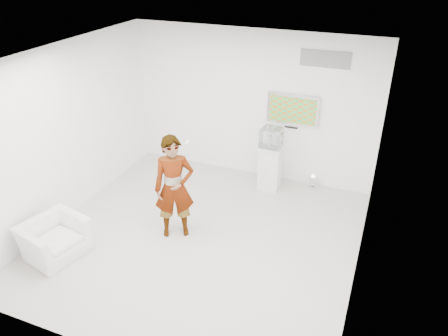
% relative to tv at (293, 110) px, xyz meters
% --- Properties ---
extents(room, '(5.01, 5.01, 3.00)m').
position_rel_tv_xyz_m(room, '(-0.85, -2.45, -0.05)').
color(room, beige).
rests_on(room, ground).
extents(tv, '(1.00, 0.08, 0.60)m').
position_rel_tv_xyz_m(tv, '(0.00, 0.00, 0.00)').
color(tv, '#B7B8BC').
rests_on(tv, room).
extents(logo_decal, '(0.90, 0.02, 0.30)m').
position_rel_tv_xyz_m(logo_decal, '(0.50, 0.04, 1.00)').
color(logo_decal, slate).
rests_on(logo_decal, room).
extents(person, '(0.77, 0.69, 1.78)m').
position_rel_tv_xyz_m(person, '(-1.29, -2.47, -0.66)').
color(person, white).
rests_on(person, room).
extents(armchair, '(0.98, 1.07, 0.59)m').
position_rel_tv_xyz_m(armchair, '(-2.81, -3.68, -1.26)').
color(armchair, white).
rests_on(armchair, room).
extents(pedestal, '(0.46, 0.46, 0.91)m').
position_rel_tv_xyz_m(pedestal, '(-0.28, -0.41, -1.09)').
color(pedestal, silver).
rests_on(pedestal, room).
extents(floor_uplight, '(0.22, 0.22, 0.28)m').
position_rel_tv_xyz_m(floor_uplight, '(0.54, -0.11, -1.41)').
color(floor_uplight, white).
rests_on(floor_uplight, room).
extents(vitrine, '(0.40, 0.40, 0.37)m').
position_rel_tv_xyz_m(vitrine, '(-0.28, -0.41, -0.46)').
color(vitrine, silver).
rests_on(vitrine, pedestal).
extents(console, '(0.07, 0.18, 0.24)m').
position_rel_tv_xyz_m(console, '(-0.28, -0.41, -0.52)').
color(console, silver).
rests_on(console, pedestal).
extents(wii_remote, '(0.05, 0.15, 0.04)m').
position_rel_tv_xyz_m(wii_remote, '(-1.15, -2.22, 0.05)').
color(wii_remote, silver).
rests_on(wii_remote, person).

